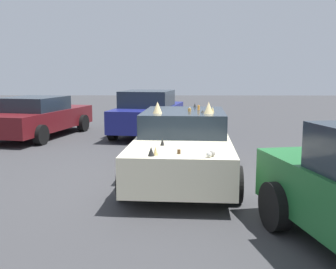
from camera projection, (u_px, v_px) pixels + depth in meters
The scene contains 4 objects.
ground_plane at pixel (183, 179), 7.94m from camera, with size 60.00×60.00×0.00m, color #38383A.
art_car_decorated at pixel (183, 145), 7.92m from camera, with size 4.56×2.25×1.56m.
parked_sedan_near_right at pixel (149, 113), 13.55m from camera, with size 4.71×2.51×1.52m.
parked_sedan_behind_left at pixel (38, 117), 13.11m from camera, with size 4.87×2.74×1.33m.
Camera 1 is at (-7.72, 0.21, 2.10)m, focal length 42.34 mm.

